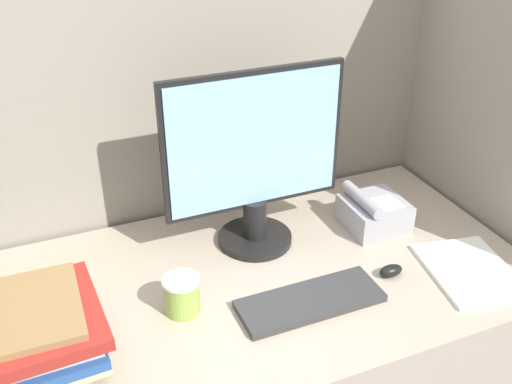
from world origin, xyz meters
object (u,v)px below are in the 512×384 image
object	(u,v)px
coffee_cup	(182,295)
book_stack	(42,332)
desk_telephone	(373,212)
keyboard	(310,301)
mouse	(391,271)
monitor	(254,164)

from	to	relation	value
coffee_cup	book_stack	bearing A→B (deg)	-174.09
desk_telephone	book_stack	bearing A→B (deg)	-169.46
keyboard	coffee_cup	bearing A→B (deg)	161.39
coffee_cup	desk_telephone	bearing A→B (deg)	12.85
mouse	book_stack	world-z (taller)	book_stack
coffee_cup	desk_telephone	size ratio (longest dim) A/B	0.54
book_stack	desk_telephone	world-z (taller)	book_stack
keyboard	coffee_cup	distance (m)	0.32
book_stack	monitor	bearing A→B (deg)	22.07
monitor	desk_telephone	xyz separation A→B (m)	(0.36, -0.07, -0.20)
coffee_cup	book_stack	distance (m)	0.33
monitor	keyboard	size ratio (longest dim) A/B	1.40
monitor	book_stack	size ratio (longest dim) A/B	1.63
monitor	coffee_cup	distance (m)	0.41
book_stack	desk_telephone	distance (m)	0.98
coffee_cup	mouse	bearing A→B (deg)	-8.44
coffee_cup	book_stack	world-z (taller)	book_stack
book_stack	keyboard	bearing A→B (deg)	-6.16
monitor	desk_telephone	bearing A→B (deg)	-10.59
monitor	book_stack	distance (m)	0.68
coffee_cup	desk_telephone	xyz separation A→B (m)	(0.64, 0.15, -0.00)
monitor	book_stack	world-z (taller)	monitor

